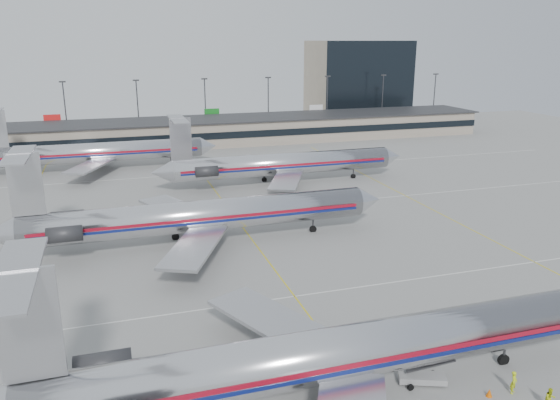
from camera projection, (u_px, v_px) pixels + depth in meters
name	position (u px, v px, depth m)	size (l,w,h in m)	color
ground	(332.00, 347.00, 46.65)	(260.00, 260.00, 0.00)	gray
apron_markings	(295.00, 296.00, 55.80)	(160.00, 0.15, 0.02)	silver
terminal	(180.00, 132.00, 135.44)	(162.00, 17.00, 6.25)	gray
light_mast_row	(172.00, 104.00, 146.74)	(163.60, 0.40, 15.28)	#38383D
distant_building	(357.00, 80.00, 178.11)	(30.00, 20.00, 25.00)	tan
jet_foreground	(322.00, 356.00, 38.58)	(49.41, 29.10, 12.93)	silver
jet_second_row	(194.00, 216.00, 68.88)	(50.45, 29.71, 13.21)	silver
jet_third_row	(279.00, 164.00, 98.23)	(47.13, 28.99, 12.89)	silver
jet_back_row	(96.00, 152.00, 108.64)	(46.87, 28.83, 12.82)	silver
belt_loader	(423.00, 376.00, 41.57)	(4.33, 2.48, 2.22)	gray
ramp_worker_near	(514.00, 382.00, 40.33)	(0.65, 0.43, 1.78)	#C8E115
ramp_worker_far	(550.00, 398.00, 38.67)	(0.77, 0.60, 1.58)	#BBCB13
cone_right	(489.00, 393.00, 40.06)	(0.46, 0.46, 0.63)	#F36408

